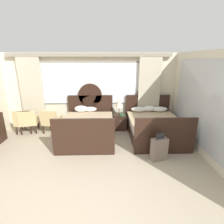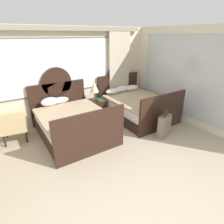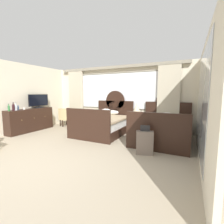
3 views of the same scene
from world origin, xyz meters
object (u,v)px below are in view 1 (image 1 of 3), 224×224
at_px(armchair_by_window_left, 51,120).
at_px(armchair_by_window_right, 24,121).
at_px(table_lamp_on_nightstand, 119,103).
at_px(armchair_by_window_centre, 29,120).
at_px(bed_near_mirror, 154,126).
at_px(book_on_nightstand, 122,115).
at_px(bed_near_window, 88,127).
at_px(nightstand_between_beds, 120,122).
at_px(suitcase_on_floor, 159,149).

relative_size(armchair_by_window_left, armchair_by_window_right, 1.00).
distance_m(table_lamp_on_nightstand, armchair_by_window_centre, 3.22).
relative_size(bed_near_mirror, table_lamp_on_nightstand, 3.56).
bearing_deg(bed_near_mirror, book_on_nightstand, 149.99).
distance_m(bed_near_window, nightstand_between_beds, 1.28).
bearing_deg(table_lamp_on_nightstand, suitcase_on_floor, -67.48).
bearing_deg(table_lamp_on_nightstand, bed_near_window, -145.44).
relative_size(table_lamp_on_nightstand, armchair_by_window_left, 0.73).
relative_size(nightstand_between_beds, armchair_by_window_left, 0.68).
distance_m(bed_near_window, armchair_by_window_right, 2.29).
bearing_deg(bed_near_mirror, armchair_by_window_centre, 174.25).
height_order(bed_near_mirror, book_on_nightstand, bed_near_mirror).
height_order(book_on_nightstand, armchair_by_window_right, armchair_by_window_right).
height_order(table_lamp_on_nightstand, suitcase_on_floor, table_lamp_on_nightstand).
xyz_separation_m(bed_near_mirror, book_on_nightstand, (-1.00, 0.58, 0.21)).
bearing_deg(armchair_by_window_centre, table_lamp_on_nightstand, 5.24).
distance_m(bed_near_window, armchair_by_window_centre, 2.15).
bearing_deg(bed_near_window, armchair_by_window_centre, 168.14).
bearing_deg(suitcase_on_floor, armchair_by_window_right, 156.44).
distance_m(nightstand_between_beds, armchair_by_window_centre, 3.19).
relative_size(nightstand_between_beds, armchair_by_window_right, 0.68).
height_order(armchair_by_window_right, suitcase_on_floor, armchair_by_window_right).
xyz_separation_m(nightstand_between_beds, table_lamp_on_nightstand, (-0.02, 0.05, 0.70)).
xyz_separation_m(bed_near_window, nightstand_between_beds, (1.08, 0.68, -0.08)).
height_order(bed_near_mirror, nightstand_between_beds, bed_near_mirror).
xyz_separation_m(book_on_nightstand, armchair_by_window_right, (-3.40, -0.15, -0.13)).
distance_m(nightstand_between_beds, book_on_nightstand, 0.32).
xyz_separation_m(bed_near_mirror, suitcase_on_floor, (-0.22, -1.40, -0.07)).
relative_size(bed_near_mirror, book_on_nightstand, 8.32).
relative_size(table_lamp_on_nightstand, armchair_by_window_centre, 0.73).
height_order(bed_near_mirror, table_lamp_on_nightstand, bed_near_mirror).
bearing_deg(bed_near_window, book_on_nightstand, 26.93).
bearing_deg(armchair_by_window_right, armchair_by_window_centre, 0.52).
bearing_deg(nightstand_between_beds, armchair_by_window_left, -174.19).
bearing_deg(bed_near_window, bed_near_mirror, 0.31).
bearing_deg(table_lamp_on_nightstand, armchair_by_window_right, -174.97).
height_order(armchair_by_window_centre, suitcase_on_floor, armchair_by_window_centre).
distance_m(table_lamp_on_nightstand, armchair_by_window_right, 3.36).
relative_size(bed_near_mirror, nightstand_between_beds, 3.83).
bearing_deg(armchair_by_window_right, suitcase_on_floor, -23.56).
relative_size(nightstand_between_beds, armchair_by_window_centre, 0.68).
bearing_deg(armchair_by_window_centre, bed_near_mirror, -5.75).
bearing_deg(suitcase_on_floor, book_on_nightstand, 111.48).
distance_m(bed_near_window, suitcase_on_floor, 2.38).
bearing_deg(armchair_by_window_left, bed_near_window, -18.42).
relative_size(bed_near_window, armchair_by_window_right, 2.60).
xyz_separation_m(bed_near_window, suitcase_on_floor, (1.94, -1.38, -0.06)).
bearing_deg(armchair_by_window_centre, nightstand_between_beds, 4.39).
relative_size(bed_near_mirror, armchair_by_window_left, 2.60).
distance_m(bed_near_window, bed_near_mirror, 2.16).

